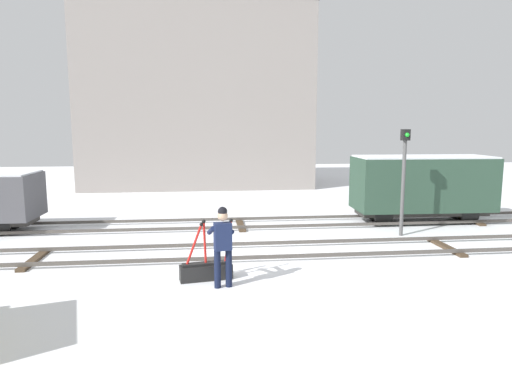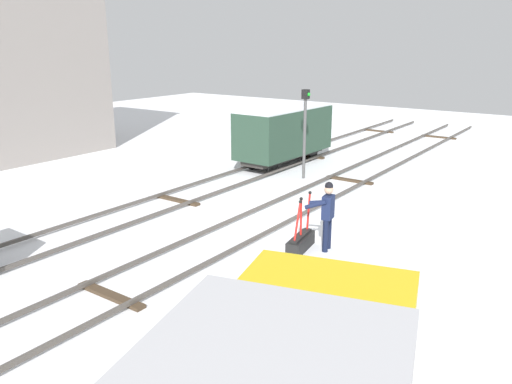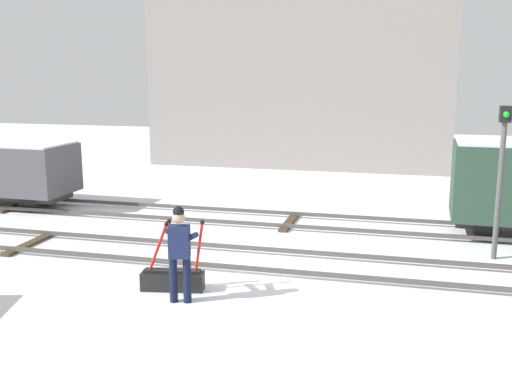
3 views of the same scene
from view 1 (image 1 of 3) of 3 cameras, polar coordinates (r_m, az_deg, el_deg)
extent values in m
plane|color=white|center=(12.94, -0.71, -7.90)|extent=(60.00, 60.00, 0.00)
cube|color=#4C4742|center=(12.21, -0.38, -8.25)|extent=(44.00, 0.07, 0.10)
cube|color=#4C4742|center=(13.59, -1.01, -6.53)|extent=(44.00, 0.07, 0.10)
cube|color=#423323|center=(13.69, -26.20, -7.68)|extent=(0.24, 1.94, 0.08)
cube|color=#423323|center=(14.68, 22.88, -6.43)|extent=(0.24, 1.94, 0.08)
cube|color=#4C4742|center=(15.76, -1.76, -4.45)|extent=(44.00, 0.07, 0.10)
cube|color=#4C4742|center=(17.17, -2.14, -3.39)|extent=(44.00, 0.07, 0.10)
cube|color=#423323|center=(16.48, -1.96, -4.21)|extent=(0.24, 1.94, 0.08)
cube|color=#423323|center=(19.24, 25.22, -3.19)|extent=(0.24, 1.94, 0.08)
cube|color=black|center=(10.94, -6.32, -10.01)|extent=(1.28, 0.56, 0.36)
cube|color=black|center=(10.88, -6.34, -8.96)|extent=(1.13, 0.38, 0.06)
cylinder|color=red|center=(10.71, -7.86, -6.70)|extent=(0.43, 0.13, 1.00)
sphere|color=black|center=(10.62, -6.91, -4.09)|extent=(0.09, 0.09, 0.09)
cylinder|color=red|center=(10.74, -6.48, -6.45)|extent=(0.10, 0.07, 1.05)
sphere|color=black|center=(10.61, -6.62, -3.71)|extent=(0.09, 0.09, 0.09)
cylinder|color=red|center=(10.84, -3.54, -6.30)|extent=(0.21, 0.09, 1.05)
sphere|color=black|center=(10.74, -3.17, -3.59)|extent=(0.09, 0.09, 0.09)
cylinder|color=#111831|center=(10.31, -4.89, -9.66)|extent=(0.15, 0.15, 0.87)
cylinder|color=#111831|center=(10.36, -3.46, -9.56)|extent=(0.15, 0.15, 0.87)
cube|color=#192347|center=(10.13, -4.22, -5.60)|extent=(0.41, 0.30, 0.62)
sphere|color=tan|center=(10.03, -4.24, -3.02)|extent=(0.24, 0.24, 0.24)
sphere|color=black|center=(10.01, -4.25, -2.47)|extent=(0.21, 0.21, 0.21)
cylinder|color=#192347|center=(10.33, -5.67, -4.85)|extent=(0.21, 0.59, 0.32)
cylinder|color=#192347|center=(10.43, -3.40, -4.99)|extent=(0.21, 0.60, 0.22)
cylinder|color=#4C4C4C|center=(15.59, 18.05, 0.40)|extent=(0.12, 0.12, 3.15)
cube|color=black|center=(15.46, 18.35, 6.87)|extent=(0.24, 0.24, 0.36)
sphere|color=green|center=(15.34, 18.55, 6.85)|extent=(0.14, 0.14, 0.14)
cube|color=gray|center=(28.61, -7.34, 11.49)|extent=(13.29, 6.86, 10.47)
cube|color=#38383D|center=(29.41, -7.55, 22.02)|extent=(13.56, 7.00, 0.30)
cube|color=#2D2B28|center=(18.24, 20.10, -2.34)|extent=(4.83, 1.29, 0.20)
cube|color=#284233|center=(18.09, 20.27, 1.01)|extent=(5.11, 2.06, 1.95)
cube|color=silver|center=(17.99, 20.43, 4.19)|extent=(5.00, 1.98, 0.06)
cylinder|color=black|center=(17.14, 15.83, -2.98)|extent=(0.70, 0.12, 0.70)
cylinder|color=black|center=(18.12, 14.66, -2.33)|extent=(0.70, 0.12, 0.70)
cylinder|color=black|center=(18.55, 25.39, -2.63)|extent=(0.70, 0.12, 0.70)
cylinder|color=black|center=(19.45, 23.84, -2.06)|extent=(0.70, 0.12, 0.70)
cylinder|color=black|center=(17.24, -29.63, -3.70)|extent=(0.70, 0.11, 0.70)
cylinder|color=black|center=(18.20, -28.24, -3.01)|extent=(0.70, 0.11, 0.70)
ellipsoid|color=#514C47|center=(32.23, -13.08, 21.03)|extent=(0.28, 0.24, 0.11)
sphere|color=#514C47|center=(32.28, -12.91, 21.08)|extent=(0.07, 0.07, 0.07)
camera|label=2|loc=(11.80, -76.99, 9.89)|focal=35.97mm
camera|label=3|loc=(4.36, 86.23, 9.60)|focal=41.82mm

